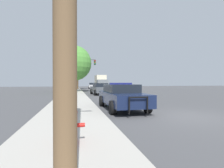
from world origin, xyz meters
TOP-DOWN VIEW (x-y plane):
  - ground_plane at (0.00, 0.00)m, footprint 110.00×110.00m
  - sidewalk_left at (-5.10, 0.00)m, footprint 3.00×110.00m
  - police_car at (-2.24, 2.58)m, footprint 2.14×5.01m
  - fire_hydrant at (-5.00, -2.94)m, footprint 0.61×0.27m
  - traffic_light at (-3.58, 23.56)m, footprint 4.08×0.35m
  - car_background_distant at (-0.47, 35.46)m, footprint 2.27×4.82m
  - car_background_midblock at (-1.76, 14.24)m, footprint 2.18×4.14m
  - box_truck at (1.56, 35.51)m, footprint 2.66×7.34m
  - tree_sidewalk_far at (-4.20, 29.04)m, footprint 4.25×4.25m
  - tree_sidewalk_mid at (-4.94, 20.38)m, footprint 5.45×5.45m

SIDE VIEW (x-z plane):
  - ground_plane at x=0.00m, z-range 0.00..0.00m
  - sidewalk_left at x=-5.10m, z-range 0.00..0.13m
  - fire_hydrant at x=-5.00m, z-range 0.16..1.02m
  - car_background_distant at x=-0.47m, z-range 0.05..1.42m
  - car_background_midblock at x=-1.76m, z-range 0.04..1.48m
  - police_car at x=-2.24m, z-range 0.01..1.54m
  - box_truck at x=1.56m, z-range 0.11..3.34m
  - traffic_light at x=-3.58m, z-range 1.27..6.78m
  - tree_sidewalk_mid at x=-4.94m, z-range 0.93..8.00m
  - tree_sidewalk_far at x=-4.20m, z-range 1.63..8.95m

